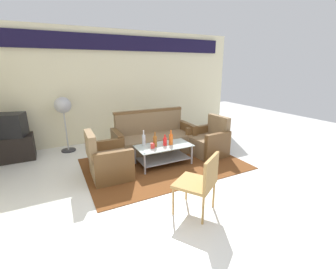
{
  "coord_description": "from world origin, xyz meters",
  "views": [
    {
      "loc": [
        -1.83,
        -3.0,
        1.93
      ],
      "look_at": [
        0.14,
        0.78,
        0.65
      ],
      "focal_mm": 24.61,
      "sensor_mm": 36.0,
      "label": 1
    }
  ],
  "objects_px": {
    "armchair_left": "(108,162)",
    "bottle_clear": "(144,140)",
    "coffee_table": "(163,152)",
    "tv_stand": "(13,148)",
    "pedestal_fan": "(63,108)",
    "couch": "(154,140)",
    "bottle_orange": "(171,139)",
    "television": "(8,125)",
    "cup": "(153,146)",
    "bottle_red": "(165,141)",
    "bottle_brown": "(155,141)",
    "armchair_right": "(209,142)",
    "wicker_chair": "(201,180)"
  },
  "relations": [
    {
      "from": "bottle_clear",
      "to": "bottle_red",
      "type": "bearing_deg",
      "value": -27.69
    },
    {
      "from": "tv_stand",
      "to": "television",
      "type": "relative_size",
      "value": 1.16
    },
    {
      "from": "coffee_table",
      "to": "wicker_chair",
      "type": "height_order",
      "value": "wicker_chair"
    },
    {
      "from": "bottle_orange",
      "to": "wicker_chair",
      "type": "xyz_separation_m",
      "value": [
        -0.43,
        -1.64,
        -0.03
      ]
    },
    {
      "from": "bottle_brown",
      "to": "bottle_orange",
      "type": "relative_size",
      "value": 1.0
    },
    {
      "from": "armchair_left",
      "to": "armchair_right",
      "type": "xyz_separation_m",
      "value": [
        2.25,
        0.06,
        0.0
      ]
    },
    {
      "from": "television",
      "to": "bottle_orange",
      "type": "bearing_deg",
      "value": 163.57
    },
    {
      "from": "pedestal_fan",
      "to": "cup",
      "type": "bearing_deg",
      "value": -52.14
    },
    {
      "from": "armchair_left",
      "to": "bottle_clear",
      "type": "height_order",
      "value": "armchair_left"
    },
    {
      "from": "coffee_table",
      "to": "tv_stand",
      "type": "relative_size",
      "value": 1.38
    },
    {
      "from": "pedestal_fan",
      "to": "armchair_left",
      "type": "bearing_deg",
      "value": -73.18
    },
    {
      "from": "coffee_table",
      "to": "bottle_clear",
      "type": "distance_m",
      "value": 0.46
    },
    {
      "from": "bottle_orange",
      "to": "wicker_chair",
      "type": "distance_m",
      "value": 1.69
    },
    {
      "from": "coffee_table",
      "to": "tv_stand",
      "type": "bearing_deg",
      "value": 148.31
    },
    {
      "from": "tv_stand",
      "to": "pedestal_fan",
      "type": "xyz_separation_m",
      "value": [
        1.07,
        0.05,
        0.75
      ]
    },
    {
      "from": "armchair_left",
      "to": "wicker_chair",
      "type": "bearing_deg",
      "value": 29.0
    },
    {
      "from": "cup",
      "to": "armchair_right",
      "type": "bearing_deg",
      "value": 3.36
    },
    {
      "from": "coffee_table",
      "to": "bottle_red",
      "type": "xyz_separation_m",
      "value": [
        0.02,
        -0.03,
        0.22
      ]
    },
    {
      "from": "bottle_brown",
      "to": "bottle_clear",
      "type": "xyz_separation_m",
      "value": [
        -0.17,
        0.17,
        0.0
      ]
    },
    {
      "from": "armchair_left",
      "to": "bottle_clear",
      "type": "xyz_separation_m",
      "value": [
        0.76,
        0.21,
        0.24
      ]
    },
    {
      "from": "tv_stand",
      "to": "television",
      "type": "xyz_separation_m",
      "value": [
        0.0,
        0.0,
        0.5
      ]
    },
    {
      "from": "armchair_left",
      "to": "television",
      "type": "xyz_separation_m",
      "value": [
        -1.6,
        1.72,
        0.47
      ]
    },
    {
      "from": "armchair_left",
      "to": "bottle_clear",
      "type": "distance_m",
      "value": 0.83
    },
    {
      "from": "bottle_red",
      "to": "bottle_clear",
      "type": "bearing_deg",
      "value": 152.31
    },
    {
      "from": "tv_stand",
      "to": "pedestal_fan",
      "type": "relative_size",
      "value": 0.63
    },
    {
      "from": "bottle_brown",
      "to": "bottle_orange",
      "type": "xyz_separation_m",
      "value": [
        0.33,
        -0.03,
        0.0
      ]
    },
    {
      "from": "cup",
      "to": "television",
      "type": "distance_m",
      "value": 3.02
    },
    {
      "from": "bottle_red",
      "to": "television",
      "type": "distance_m",
      "value": 3.23
    },
    {
      "from": "bottle_clear",
      "to": "cup",
      "type": "height_order",
      "value": "bottle_clear"
    },
    {
      "from": "bottle_red",
      "to": "tv_stand",
      "type": "distance_m",
      "value": 3.23
    },
    {
      "from": "cup",
      "to": "wicker_chair",
      "type": "xyz_separation_m",
      "value": [
        -0.02,
        -1.61,
        0.03
      ]
    },
    {
      "from": "television",
      "to": "wicker_chair",
      "type": "distance_m",
      "value": 4.15
    },
    {
      "from": "bottle_brown",
      "to": "cup",
      "type": "height_order",
      "value": "bottle_brown"
    },
    {
      "from": "cup",
      "to": "coffee_table",
      "type": "bearing_deg",
      "value": 12.62
    },
    {
      "from": "bottle_orange",
      "to": "bottle_red",
      "type": "height_order",
      "value": "bottle_orange"
    },
    {
      "from": "cup",
      "to": "pedestal_fan",
      "type": "xyz_separation_m",
      "value": [
        -1.39,
        1.78,
        0.55
      ]
    },
    {
      "from": "bottle_brown",
      "to": "coffee_table",
      "type": "bearing_deg",
      "value": -0.43
    },
    {
      "from": "couch",
      "to": "armchair_left",
      "type": "bearing_deg",
      "value": 32.08
    },
    {
      "from": "television",
      "to": "pedestal_fan",
      "type": "distance_m",
      "value": 1.1
    },
    {
      "from": "tv_stand",
      "to": "pedestal_fan",
      "type": "distance_m",
      "value": 1.31
    },
    {
      "from": "armchair_left",
      "to": "tv_stand",
      "type": "xyz_separation_m",
      "value": [
        -1.6,
        1.72,
        -0.03
      ]
    },
    {
      "from": "couch",
      "to": "bottle_orange",
      "type": "relative_size",
      "value": 6.12
    },
    {
      "from": "coffee_table",
      "to": "tv_stand",
      "type": "distance_m",
      "value": 3.19
    },
    {
      "from": "armchair_right",
      "to": "bottle_brown",
      "type": "xyz_separation_m",
      "value": [
        -1.32,
        -0.02,
        0.24
      ]
    },
    {
      "from": "armchair_left",
      "to": "television",
      "type": "height_order",
      "value": "television"
    },
    {
      "from": "television",
      "to": "cup",
      "type": "bearing_deg",
      "value": 159.11
    },
    {
      "from": "armchair_right",
      "to": "bottle_brown",
      "type": "distance_m",
      "value": 1.34
    },
    {
      "from": "bottle_orange",
      "to": "bottle_clear",
      "type": "height_order",
      "value": "bottle_clear"
    },
    {
      "from": "couch",
      "to": "bottle_orange",
      "type": "xyz_separation_m",
      "value": [
        0.07,
        -0.7,
        0.21
      ]
    },
    {
      "from": "pedestal_fan",
      "to": "couch",
      "type": "bearing_deg",
      "value": -31.51
    }
  ]
}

